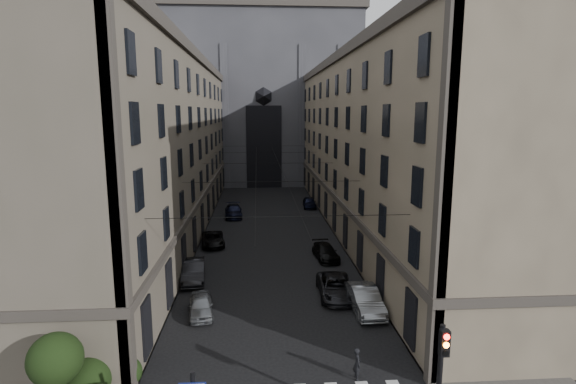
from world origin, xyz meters
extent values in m
cube|color=#383533|center=(-10.50, 36.00, 0.07)|extent=(7.00, 80.00, 0.15)
cube|color=#383533|center=(10.50, 36.00, 0.07)|extent=(7.00, 80.00, 0.15)
cube|color=#504A3D|center=(-13.50, 36.00, 9.00)|extent=(13.00, 60.00, 18.00)
cube|color=#38332D|center=(-13.50, 36.00, 18.40)|extent=(13.60, 60.60, 0.90)
cube|color=#38332D|center=(-13.50, 36.00, 4.20)|extent=(13.40, 60.30, 0.50)
cube|color=brown|center=(13.50, 36.00, 9.00)|extent=(13.00, 60.00, 18.00)
cube|color=#38332D|center=(13.50, 36.00, 18.40)|extent=(13.60, 60.60, 0.90)
cube|color=#38332D|center=(13.50, 36.00, 4.20)|extent=(13.40, 60.30, 0.50)
cube|color=#2D2D33|center=(0.00, 75.00, 15.00)|extent=(34.00, 22.00, 30.00)
cube|color=#38332D|center=(0.00, 75.00, 30.50)|extent=(35.00, 23.00, 1.20)
cube|color=black|center=(0.00, 63.95, 7.00)|extent=(6.00, 0.30, 14.00)
cube|color=black|center=(5.60, 1.78, 4.60)|extent=(0.34, 0.30, 1.00)
cylinder|color=#FF0C07|center=(5.60, 1.62, 4.92)|extent=(0.22, 0.05, 0.22)
cylinder|color=orange|center=(5.60, 1.62, 4.60)|extent=(0.22, 0.05, 0.22)
cylinder|color=black|center=(5.60, 1.62, 4.28)|extent=(0.22, 0.05, 0.22)
sphere|color=black|center=(-8.80, 5.80, 1.15)|extent=(2.00, 2.00, 2.00)
sphere|color=black|center=(-7.40, 6.80, 0.85)|extent=(1.40, 1.40, 1.40)
sphere|color=black|center=(-9.50, 4.50, 2.95)|extent=(2.20, 2.20, 2.20)
cylinder|color=black|center=(0.00, 10.00, 7.50)|extent=(14.00, 0.03, 0.03)
cylinder|color=black|center=(0.00, 22.00, 7.50)|extent=(14.00, 0.03, 0.03)
cylinder|color=black|center=(0.00, 35.00, 7.50)|extent=(14.00, 0.03, 0.03)
cylinder|color=black|center=(0.00, 48.00, 7.50)|extent=(14.00, 0.03, 0.03)
cylinder|color=black|center=(0.00, 60.00, 7.50)|extent=(14.00, 0.03, 0.03)
cylinder|color=black|center=(-1.30, 36.00, 7.10)|extent=(0.03, 60.00, 0.03)
cylinder|color=black|center=(1.30, 36.00, 7.10)|extent=(0.03, 60.00, 0.03)
imported|color=slate|center=(-4.90, 14.53, 0.64)|extent=(2.00, 3.93, 1.28)
imported|color=black|center=(-6.20, 20.60, 0.80)|extent=(2.19, 5.01, 1.60)
imported|color=black|center=(-5.60, 29.91, 0.64)|extent=(2.75, 4.88, 1.29)
imported|color=black|center=(-4.20, 42.00, 0.74)|extent=(2.45, 5.24, 1.48)
imported|color=gray|center=(5.78, 14.36, 0.80)|extent=(1.86, 4.92, 1.60)
imported|color=black|center=(4.28, 16.80, 0.72)|extent=(2.53, 5.23, 1.43)
imported|color=black|center=(4.82, 25.09, 0.64)|extent=(2.24, 4.59, 1.28)
imported|color=black|center=(5.90, 46.94, 0.71)|extent=(1.86, 4.25, 1.42)
imported|color=black|center=(3.59, 6.83, 0.81)|extent=(0.41, 0.61, 1.62)
camera|label=1|loc=(-1.15, -12.97, 12.92)|focal=28.00mm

